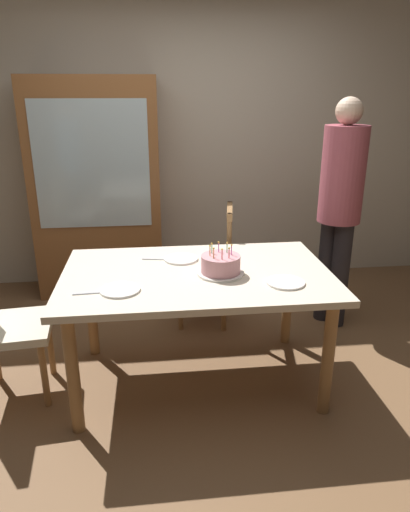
{
  "coord_description": "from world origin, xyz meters",
  "views": [
    {
      "loc": [
        -0.24,
        -2.53,
        1.77
      ],
      "look_at": [
        0.05,
        0.0,
        0.85
      ],
      "focal_mm": 32.09,
      "sensor_mm": 36.0,
      "label": 1
    }
  ],
  "objects_px": {
    "plate_far_side": "(181,259)",
    "chair_spindle_back": "(207,268)",
    "dining_table": "(197,285)",
    "birthday_cake": "(221,265)",
    "china_cabinet": "(97,190)",
    "plate_near_guest": "(285,282)",
    "person_guest": "(340,201)",
    "plate_near_celebrant": "(120,290)"
  },
  "relations": [
    {
      "from": "birthday_cake",
      "to": "person_guest",
      "type": "height_order",
      "value": "person_guest"
    },
    {
      "from": "birthday_cake",
      "to": "plate_near_celebrant",
      "type": "distance_m",
      "value": 0.61
    },
    {
      "from": "china_cabinet",
      "to": "dining_table",
      "type": "bearing_deg",
      "value": -64.77
    },
    {
      "from": "plate_near_celebrant",
      "to": "plate_far_side",
      "type": "distance_m",
      "value": 0.58
    },
    {
      "from": "birthday_cake",
      "to": "plate_near_guest",
      "type": "relative_size",
      "value": 1.27
    },
    {
      "from": "dining_table",
      "to": "birthday_cake",
      "type": "relative_size",
      "value": 5.72
    },
    {
      "from": "birthday_cake",
      "to": "plate_near_guest",
      "type": "bearing_deg",
      "value": -27.65
    },
    {
      "from": "plate_far_side",
      "to": "china_cabinet",
      "type": "bearing_deg",
      "value": 116.15
    },
    {
      "from": "plate_near_guest",
      "to": "chair_spindle_back",
      "type": "height_order",
      "value": "chair_spindle_back"
    },
    {
      "from": "plate_far_side",
      "to": "birthday_cake",
      "type": "bearing_deg",
      "value": -51.32
    },
    {
      "from": "plate_far_side",
      "to": "chair_spindle_back",
      "type": "relative_size",
      "value": 0.23
    },
    {
      "from": "person_guest",
      "to": "plate_far_side",
      "type": "bearing_deg",
      "value": -159.42
    },
    {
      "from": "dining_table",
      "to": "chair_spindle_back",
      "type": "xyz_separation_m",
      "value": [
        0.16,
        0.82,
        -0.21
      ]
    },
    {
      "from": "plate_far_side",
      "to": "plate_near_guest",
      "type": "height_order",
      "value": "same"
    },
    {
      "from": "china_cabinet",
      "to": "plate_near_guest",
      "type": "bearing_deg",
      "value": -55.74
    },
    {
      "from": "dining_table",
      "to": "china_cabinet",
      "type": "xyz_separation_m",
      "value": [
        -0.73,
        1.56,
        0.29
      ]
    },
    {
      "from": "dining_table",
      "to": "plate_near_celebrant",
      "type": "height_order",
      "value": "plate_near_celebrant"
    },
    {
      "from": "plate_near_celebrant",
      "to": "china_cabinet",
      "type": "bearing_deg",
      "value": 99.34
    },
    {
      "from": "plate_near_celebrant",
      "to": "plate_near_guest",
      "type": "relative_size",
      "value": 1.0
    },
    {
      "from": "chair_spindle_back",
      "to": "china_cabinet",
      "type": "relative_size",
      "value": 0.5
    },
    {
      "from": "plate_near_guest",
      "to": "dining_table",
      "type": "bearing_deg",
      "value": 154.83
    },
    {
      "from": "birthday_cake",
      "to": "dining_table",
      "type": "bearing_deg",
      "value": 161.47
    },
    {
      "from": "plate_near_celebrant",
      "to": "person_guest",
      "type": "bearing_deg",
      "value": 29.89
    },
    {
      "from": "plate_far_side",
      "to": "person_guest",
      "type": "xyz_separation_m",
      "value": [
        1.23,
        0.46,
        0.24
      ]
    },
    {
      "from": "plate_near_celebrant",
      "to": "plate_near_guest",
      "type": "height_order",
      "value": "same"
    },
    {
      "from": "dining_table",
      "to": "birthday_cake",
      "type": "xyz_separation_m",
      "value": [
        0.14,
        -0.05,
        0.14
      ]
    },
    {
      "from": "china_cabinet",
      "to": "chair_spindle_back",
      "type": "bearing_deg",
      "value": -39.6
    },
    {
      "from": "birthday_cake",
      "to": "plate_near_celebrant",
      "type": "bearing_deg",
      "value": -162.73
    },
    {
      "from": "plate_near_guest",
      "to": "birthday_cake",
      "type": "bearing_deg",
      "value": 152.35
    },
    {
      "from": "china_cabinet",
      "to": "person_guest",
      "type": "bearing_deg",
      "value": -24.84
    },
    {
      "from": "person_guest",
      "to": "chair_spindle_back",
      "type": "bearing_deg",
      "value": 172.48
    },
    {
      "from": "birthday_cake",
      "to": "chair_spindle_back",
      "type": "xyz_separation_m",
      "value": [
        0.02,
        0.86,
        -0.35
      ]
    },
    {
      "from": "plate_near_celebrant",
      "to": "plate_far_side",
      "type": "height_order",
      "value": "same"
    },
    {
      "from": "person_guest",
      "to": "china_cabinet",
      "type": "height_order",
      "value": "china_cabinet"
    },
    {
      "from": "birthday_cake",
      "to": "plate_far_side",
      "type": "bearing_deg",
      "value": 128.68
    },
    {
      "from": "plate_far_side",
      "to": "chair_spindle_back",
      "type": "bearing_deg",
      "value": 67.77
    },
    {
      "from": "plate_near_celebrant",
      "to": "plate_far_side",
      "type": "relative_size",
      "value": 1.0
    },
    {
      "from": "person_guest",
      "to": "china_cabinet",
      "type": "distance_m",
      "value": 2.07
    },
    {
      "from": "chair_spindle_back",
      "to": "dining_table",
      "type": "bearing_deg",
      "value": -101.18
    },
    {
      "from": "dining_table",
      "to": "plate_near_guest",
      "type": "relative_size",
      "value": 7.29
    },
    {
      "from": "dining_table",
      "to": "plate_near_guest",
      "type": "height_order",
      "value": "plate_near_guest"
    },
    {
      "from": "plate_near_celebrant",
      "to": "chair_spindle_back",
      "type": "xyz_separation_m",
      "value": [
        0.6,
        1.04,
        -0.3
      ]
    }
  ]
}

